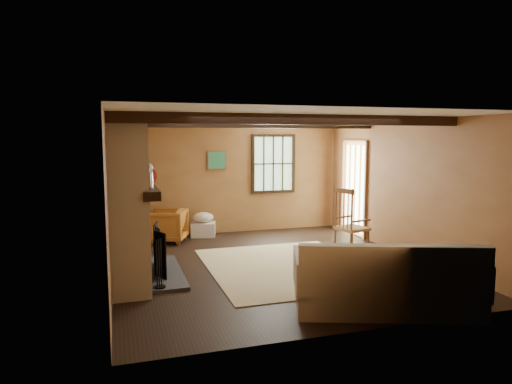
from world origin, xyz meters
name	(u,v)px	position (x,y,z in m)	size (l,w,h in m)	color
ground	(271,265)	(0.00, 0.00, 0.00)	(5.50, 5.50, 0.00)	black
room_envelope	(278,165)	(0.22, 0.26, 1.63)	(5.02, 5.52, 2.44)	#9B6337
fireplace	(129,204)	(-2.23, 0.00, 1.10)	(1.02, 2.30, 2.40)	#9D573C
rug	(286,267)	(0.20, -0.20, 0.00)	(2.50, 3.00, 0.01)	#C1B681
rocking_chair	(350,226)	(1.58, 0.24, 0.51)	(0.96, 0.65, 1.21)	tan
sofa	(386,285)	(0.69, -2.29, 0.32)	(2.39, 1.65, 0.89)	beige
firewood_pile	(147,234)	(-1.83, 2.49, 0.12)	(0.67, 0.12, 0.24)	brown
laundry_basket	(203,229)	(-0.66, 2.46, 0.15)	(0.50, 0.38, 0.30)	white
basket_pillow	(203,217)	(-0.66, 2.46, 0.41)	(0.44, 0.35, 0.22)	beige
armchair	(167,226)	(-1.45, 2.19, 0.33)	(0.70, 0.73, 0.66)	#BF6026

